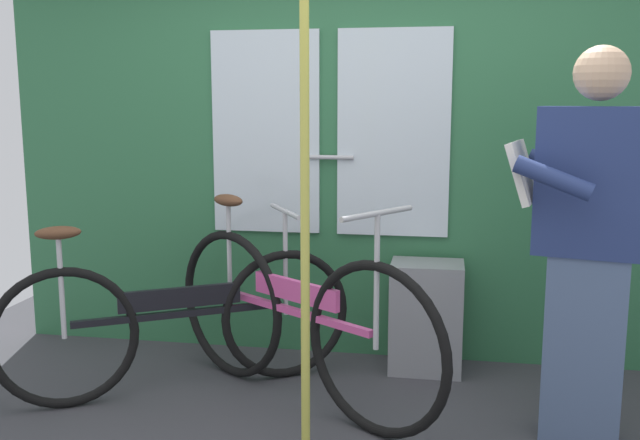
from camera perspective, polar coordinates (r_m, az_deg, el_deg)
train_door_wall at (r=3.90m, az=3.58°, el=5.48°), size 4.05×0.28×2.18m
bicycle_near_door at (r=3.37m, az=-2.04°, el=-7.96°), size 1.46×1.01×0.97m
bicycle_leaning_behind at (r=3.55m, az=-11.23°, el=-7.93°), size 1.52×0.92×0.88m
passenger_reading_newspaper at (r=3.08m, az=20.68°, el=-1.48°), size 0.61×0.53×1.63m
trash_bin_by_wall at (r=3.82m, az=8.49°, el=-7.67°), size 0.38×0.28×0.58m
handrail_pole at (r=2.72m, az=-1.22°, el=2.22°), size 0.04×0.04×2.14m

